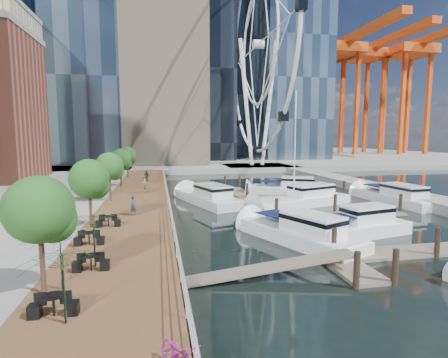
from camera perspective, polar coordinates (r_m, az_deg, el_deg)
ground at (r=22.37m, az=8.01°, el=-11.50°), size 520.00×520.00×0.00m
boardwalk at (r=35.74m, az=-13.94°, el=-3.84°), size 6.00×60.00×1.00m
seawall at (r=35.69m, az=-9.12°, el=-3.74°), size 0.25×60.00×1.00m
land_far at (r=122.44m, az=-7.53°, el=3.78°), size 200.00×114.00×1.00m
breakwater at (r=48.72m, az=22.91°, el=-1.36°), size 4.00×60.00×1.00m
pier at (r=75.33m, az=5.40°, el=1.90°), size 14.00×12.00×1.00m
railing at (r=35.51m, az=-9.31°, el=-2.12°), size 0.10×60.00×1.05m
floating_docks at (r=34.17m, az=15.34°, el=-4.39°), size 16.00×34.00×2.60m
ferris_wheel at (r=77.39m, az=5.63°, el=20.99°), size 5.80×45.60×47.80m
port_cranes at (r=138.30m, az=22.42°, el=11.77°), size 40.00×52.00×38.00m
street_trees at (r=34.47m, az=-18.20°, el=1.98°), size 2.60×42.60×4.60m
cafe_tables at (r=19.26m, az=-21.03°, el=-10.69°), size 2.50×13.70×0.74m
yacht_foreground at (r=26.91m, az=20.69°, el=-8.71°), size 9.44×4.32×2.15m
bicycle at (r=10.11m, az=-7.44°, el=-26.67°), size 1.28×1.84×0.92m
pedestrian_near at (r=27.99m, az=-14.55°, el=-4.21°), size 0.66×0.60×1.50m
pedestrian_mid at (r=41.92m, az=-13.01°, el=-0.52°), size 0.69×0.82×1.50m
pedestrian_far at (r=48.97m, az=-12.50°, el=0.52°), size 0.91×0.80×1.47m
moored_yachts at (r=35.77m, az=13.32°, el=-4.63°), size 25.03×31.98×11.50m
cafe_seating at (r=15.31m, az=-23.15°, el=-11.85°), size 4.25×8.38×2.56m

